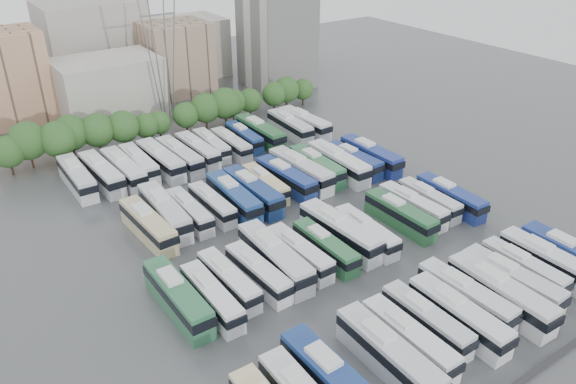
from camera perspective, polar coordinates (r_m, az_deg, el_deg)
ground at (r=76.84m, az=1.91°, el=-4.17°), size 220.00×220.00×0.00m
tree_line at (r=107.09m, az=-13.10°, el=7.33°), size 64.47×7.88×8.19m
city_buildings at (r=131.99m, az=-20.15°, el=11.87°), size 102.00×35.00×20.00m
apartment_tower at (r=134.94m, az=-1.12°, el=16.10°), size 14.00×14.00×26.00m
electricity_pylon at (r=112.15m, az=-13.01°, el=15.92°), size 9.00×6.91×33.83m
bus_r0_s2 at (r=53.48m, az=4.73°, el=-18.75°), size 3.05×13.38×4.19m
bus_r0_s4 at (r=56.67m, az=10.19°, el=-15.94°), size 3.07×13.06×4.08m
bus_r0_s5 at (r=58.92m, az=12.18°, el=-14.38°), size 2.65×11.79×3.69m
bus_r0_s6 at (r=61.59m, az=13.87°, el=-12.51°), size 2.50×11.23×3.52m
bus_r0_s7 at (r=62.76m, az=16.93°, el=-11.90°), size 2.90×12.44×3.89m
bus_r0_s8 at (r=65.69m, az=17.62°, el=-10.04°), size 2.96×12.12×3.78m
bus_r0_s9 at (r=66.95m, az=20.75°, el=-9.63°), size 3.32×13.38×4.17m
bus_r0_s10 at (r=69.65m, az=21.77°, el=-8.39°), size 3.24×12.45×3.87m
bus_r0_s11 at (r=72.68m, az=22.83°, el=-7.17°), size 2.57×11.06×3.46m
bus_r0_s12 at (r=74.79m, az=24.87°, el=-6.39°), size 2.75×12.35×3.87m
bus_r0_s13 at (r=76.66m, az=26.88°, el=-5.90°), size 3.04×13.10×4.10m
bus_r1_s0 at (r=63.54m, az=-11.14°, el=-10.41°), size 2.88×12.91×4.05m
bus_r1_s1 at (r=63.34m, az=-7.76°, el=-10.51°), size 2.57×11.32×3.54m
bus_r1_s2 at (r=65.61m, az=-6.05°, el=-8.90°), size 2.64×11.02×3.44m
bus_r1_s3 at (r=66.47m, az=-3.05°, el=-8.19°), size 2.86×11.14×3.47m
bus_r1_s4 at (r=68.29m, az=-1.35°, el=-6.65°), size 3.42×13.64×4.25m
bus_r1_s5 at (r=69.70m, az=1.17°, el=-6.20°), size 2.70×11.32×3.54m
bus_r1_s6 at (r=70.98m, az=3.80°, el=-5.58°), size 2.50×11.17×3.50m
bus_r1_s7 at (r=73.51m, az=5.30°, el=-4.00°), size 3.60×13.67×4.25m
bus_r1_s8 at (r=74.53m, az=7.94°, el=-4.01°), size 3.02×11.34×3.52m
bus_r1_s10 at (r=78.90m, az=11.33°, el=-2.27°), size 2.72×11.95×3.74m
bus_r1_s11 at (r=81.59m, az=12.54°, el=-1.38°), size 2.76×11.58×3.62m
bus_r1_s12 at (r=83.95m, az=14.14°, el=-0.77°), size 2.68×10.90×3.40m
bus_r1_s13 at (r=85.26m, az=16.18°, el=-0.47°), size 2.96×11.96×3.73m
bus_r2_s1 at (r=77.07m, az=-14.03°, el=-3.28°), size 3.37×12.80×3.98m
bus_r2_s2 at (r=79.47m, az=-12.44°, el=-1.95°), size 3.61×13.72×4.27m
bus_r2_s3 at (r=79.63m, az=-9.98°, el=-1.94°), size 2.58×11.13×3.48m
bus_r2_s4 at (r=81.01m, az=-7.72°, el=-1.23°), size 2.41×10.83×3.39m
bus_r2_s5 at (r=81.78m, az=-5.54°, el=-0.53°), size 3.37×13.08×4.07m
bus_r2_s6 at (r=83.15m, az=-3.63°, el=0.08°), size 3.02×13.21×4.14m
bus_r2_s7 at (r=85.97m, az=-2.34°, el=0.86°), size 2.81×11.07×3.45m
bus_r2_s8 at (r=87.10m, az=-0.20°, el=1.45°), size 3.35×12.72×3.96m
bus_r2_s9 at (r=89.16m, az=1.29°, el=2.22°), size 3.50×13.79×4.29m
bus_r2_s10 at (r=91.14m, az=2.93°, el=2.67°), size 3.18×12.61×3.93m
bus_r2_s11 at (r=91.98m, az=5.13°, el=2.95°), size 3.29×13.70×4.28m
bus_r2_s12 at (r=93.96m, az=6.69°, el=3.24°), size 3.04×11.90×3.71m
bus_r2_s13 at (r=95.59m, az=8.40°, el=3.70°), size 2.85×13.05×4.10m
bus_r3_s0 at (r=93.09m, az=-20.65°, el=1.39°), size 2.92×12.93×4.05m
bus_r3_s1 at (r=93.14m, az=-18.41°, el=1.82°), size 3.48×13.22×4.11m
bus_r3_s2 at (r=93.38m, az=-16.36°, el=2.21°), size 3.24×13.23×4.13m
bus_r3_s3 at (r=95.28m, az=-14.91°, el=2.84°), size 2.68×12.08×3.79m
bus_r3_s4 at (r=95.23m, az=-12.81°, el=3.20°), size 3.37×13.30×4.14m
bus_r3_s5 at (r=96.14m, az=-10.97°, el=3.60°), size 3.28×12.87×4.01m
bus_r3_s6 at (r=98.04m, az=-9.18°, el=4.20°), size 2.92×12.25×3.83m
bus_r3_s7 at (r=100.18m, az=-7.79°, el=4.74°), size 2.99×11.32×3.52m
bus_r3_s8 at (r=100.20m, az=-5.80°, el=4.86°), size 2.52×11.24×3.52m
bus_r3_s9 at (r=103.15m, az=-4.50°, el=5.60°), size 2.90×11.10×3.45m
bus_r3_s10 at (r=104.20m, az=-2.86°, el=6.09°), size 2.91×13.19×4.14m
bus_r3_s12 at (r=107.14m, az=0.19°, el=6.72°), size 3.42×12.82×3.98m
bus_r3_s13 at (r=108.60m, az=1.69°, el=7.04°), size 3.40×13.19×4.10m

